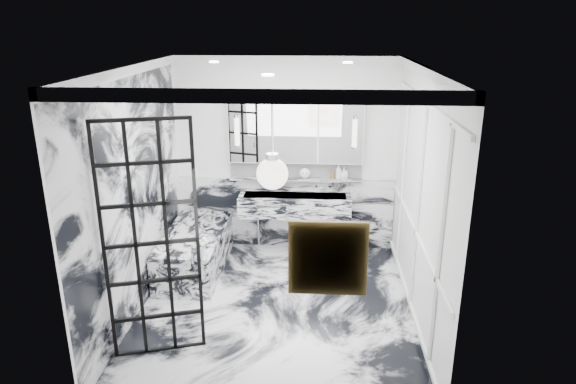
# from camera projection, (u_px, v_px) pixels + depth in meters

# --- Properties ---
(floor) EXTENTS (3.60, 3.60, 0.00)m
(floor) POSITION_uv_depth(u_px,v_px,m) (276.00, 306.00, 6.15)
(floor) COLOR silver
(floor) RESTS_ON ground
(ceiling) EXTENTS (3.60, 3.60, 0.00)m
(ceiling) POSITION_uv_depth(u_px,v_px,m) (274.00, 67.00, 5.25)
(ceiling) COLOR white
(ceiling) RESTS_ON wall_back
(wall_back) EXTENTS (3.60, 0.00, 3.60)m
(wall_back) POSITION_uv_depth(u_px,v_px,m) (285.00, 155.00, 7.40)
(wall_back) COLOR white
(wall_back) RESTS_ON floor
(wall_front) EXTENTS (3.60, 0.00, 3.60)m
(wall_front) POSITION_uv_depth(u_px,v_px,m) (255.00, 271.00, 4.00)
(wall_front) COLOR white
(wall_front) RESTS_ON floor
(wall_left) EXTENTS (0.00, 3.60, 3.60)m
(wall_left) POSITION_uv_depth(u_px,v_px,m) (134.00, 193.00, 5.79)
(wall_left) COLOR white
(wall_left) RESTS_ON floor
(wall_right) EXTENTS (0.00, 3.60, 3.60)m
(wall_right) POSITION_uv_depth(u_px,v_px,m) (420.00, 199.00, 5.61)
(wall_right) COLOR white
(wall_right) RESTS_ON floor
(marble_clad_back) EXTENTS (3.18, 0.05, 1.05)m
(marble_clad_back) POSITION_uv_depth(u_px,v_px,m) (285.00, 213.00, 7.66)
(marble_clad_back) COLOR silver
(marble_clad_back) RESTS_ON floor
(marble_clad_left) EXTENTS (0.02, 3.56, 2.68)m
(marble_clad_left) POSITION_uv_depth(u_px,v_px,m) (136.00, 198.00, 5.81)
(marble_clad_left) COLOR silver
(marble_clad_left) RESTS_ON floor
(panel_molding) EXTENTS (0.03, 3.40, 2.30)m
(panel_molding) POSITION_uv_depth(u_px,v_px,m) (418.00, 207.00, 5.64)
(panel_molding) COLOR white
(panel_molding) RESTS_ON floor
(soap_bottle_a) EXTENTS (0.11, 0.11, 0.22)m
(soap_bottle_a) POSITION_uv_depth(u_px,v_px,m) (339.00, 171.00, 7.34)
(soap_bottle_a) COLOR #8C5919
(soap_bottle_a) RESTS_ON ledge
(soap_bottle_b) EXTENTS (0.10, 0.10, 0.18)m
(soap_bottle_b) POSITION_uv_depth(u_px,v_px,m) (344.00, 173.00, 7.34)
(soap_bottle_b) COLOR #4C4C51
(soap_bottle_b) RESTS_ON ledge
(soap_bottle_c) EXTENTS (0.13, 0.13, 0.16)m
(soap_bottle_c) POSITION_uv_depth(u_px,v_px,m) (344.00, 173.00, 7.34)
(soap_bottle_c) COLOR silver
(soap_bottle_c) RESTS_ON ledge
(face_pot) EXTENTS (0.16, 0.16, 0.16)m
(face_pot) POSITION_uv_depth(u_px,v_px,m) (305.00, 173.00, 7.38)
(face_pot) COLOR white
(face_pot) RESTS_ON ledge
(amber_bottle) EXTENTS (0.04, 0.04, 0.10)m
(amber_bottle) POSITION_uv_depth(u_px,v_px,m) (332.00, 175.00, 7.36)
(amber_bottle) COLOR #8C5919
(amber_bottle) RESTS_ON ledge
(flower_vase) EXTENTS (0.07, 0.07, 0.12)m
(flower_vase) POSITION_uv_depth(u_px,v_px,m) (203.00, 252.00, 6.16)
(flower_vase) COLOR silver
(flower_vase) RESTS_ON bathtub
(crittall_door) EXTENTS (0.86, 0.29, 2.42)m
(crittall_door) POSITION_uv_depth(u_px,v_px,m) (151.00, 243.00, 4.95)
(crittall_door) COLOR black
(crittall_door) RESTS_ON floor
(artwork) EXTENTS (0.51, 0.05, 0.51)m
(artwork) POSITION_uv_depth(u_px,v_px,m) (328.00, 258.00, 3.97)
(artwork) COLOR orange
(artwork) RESTS_ON wall_front
(pendant_light) EXTENTS (0.26, 0.26, 0.26)m
(pendant_light) POSITION_uv_depth(u_px,v_px,m) (272.00, 174.00, 4.19)
(pendant_light) COLOR white
(pendant_light) RESTS_ON ceiling
(trough_sink) EXTENTS (1.60, 0.45, 0.30)m
(trough_sink) POSITION_uv_depth(u_px,v_px,m) (295.00, 205.00, 7.38)
(trough_sink) COLOR silver
(trough_sink) RESTS_ON wall_back
(ledge) EXTENTS (1.90, 0.14, 0.04)m
(ledge) POSITION_uv_depth(u_px,v_px,m) (295.00, 179.00, 7.42)
(ledge) COLOR silver
(ledge) RESTS_ON wall_back
(subway_tile) EXTENTS (1.90, 0.03, 0.23)m
(subway_tile) POSITION_uv_depth(u_px,v_px,m) (296.00, 169.00, 7.44)
(subway_tile) COLOR white
(subway_tile) RESTS_ON wall_back
(mirror_cabinet) EXTENTS (1.90, 0.16, 1.00)m
(mirror_cabinet) POSITION_uv_depth(u_px,v_px,m) (296.00, 128.00, 7.19)
(mirror_cabinet) COLOR white
(mirror_cabinet) RESTS_ON wall_back
(sconce_left) EXTENTS (0.07, 0.07, 0.40)m
(sconce_left) POSITION_uv_depth(u_px,v_px,m) (237.00, 131.00, 7.16)
(sconce_left) COLOR white
(sconce_left) RESTS_ON mirror_cabinet
(sconce_right) EXTENTS (0.07, 0.07, 0.40)m
(sconce_right) POSITION_uv_depth(u_px,v_px,m) (355.00, 133.00, 7.07)
(sconce_right) COLOR white
(sconce_right) RESTS_ON mirror_cabinet
(bathtub) EXTENTS (0.75, 1.65, 0.55)m
(bathtub) POSITION_uv_depth(u_px,v_px,m) (195.00, 251.00, 6.98)
(bathtub) COLOR silver
(bathtub) RESTS_ON floor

